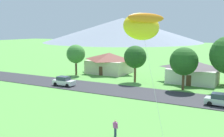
{
  "coord_description": "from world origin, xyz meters",
  "views": [
    {
      "loc": [
        10.43,
        -10.75,
        10.46
      ],
      "look_at": [
        -1.95,
        11.52,
        6.69
      ],
      "focal_mm": 43.32,
      "sensor_mm": 36.0,
      "label": 1
    }
  ],
  "objects_px": {
    "tree_near_left": "(184,61)",
    "kite_flyer_with_kite": "(143,27)",
    "tree_left_of_center": "(135,57)",
    "house_left_center": "(193,71)",
    "tree_far_right": "(76,54)",
    "parked_car_silver_west_end": "(221,100)",
    "watcher_person": "(115,128)",
    "house_leftmost": "(109,63)",
    "parked_car_white_mid_west": "(64,81)"
  },
  "relations": [
    {
      "from": "house_leftmost",
      "to": "house_left_center",
      "type": "bearing_deg",
      "value": -7.32
    },
    {
      "from": "tree_near_left",
      "to": "parked_car_white_mid_west",
      "type": "bearing_deg",
      "value": -159.49
    },
    {
      "from": "tree_far_right",
      "to": "watcher_person",
      "type": "distance_m",
      "value": 36.31
    },
    {
      "from": "house_leftmost",
      "to": "parked_car_silver_west_end",
      "type": "height_order",
      "value": "house_leftmost"
    },
    {
      "from": "parked_car_silver_west_end",
      "to": "watcher_person",
      "type": "distance_m",
      "value": 17.83
    },
    {
      "from": "tree_left_of_center",
      "to": "parked_car_silver_west_end",
      "type": "relative_size",
      "value": 1.72
    },
    {
      "from": "house_left_center",
      "to": "parked_car_white_mid_west",
      "type": "relative_size",
      "value": 2.32
    },
    {
      "from": "tree_near_left",
      "to": "tree_left_of_center",
      "type": "distance_m",
      "value": 10.25
    },
    {
      "from": "tree_left_of_center",
      "to": "parked_car_silver_west_end",
      "type": "xyz_separation_m",
      "value": [
        17.09,
        -9.61,
        -4.12
      ]
    },
    {
      "from": "kite_flyer_with_kite",
      "to": "tree_far_right",
      "type": "bearing_deg",
      "value": 135.07
    },
    {
      "from": "parked_car_white_mid_west",
      "to": "kite_flyer_with_kite",
      "type": "relative_size",
      "value": 0.36
    },
    {
      "from": "tree_left_of_center",
      "to": "tree_near_left",
      "type": "bearing_deg",
      "value": -12.17
    },
    {
      "from": "tree_near_left",
      "to": "tree_left_of_center",
      "type": "bearing_deg",
      "value": 167.83
    },
    {
      "from": "tree_near_left",
      "to": "parked_car_white_mid_west",
      "type": "distance_m",
      "value": 21.68
    },
    {
      "from": "house_leftmost",
      "to": "watcher_person",
      "type": "height_order",
      "value": "house_leftmost"
    },
    {
      "from": "tree_near_left",
      "to": "watcher_person",
      "type": "distance_m",
      "value": 23.94
    },
    {
      "from": "tree_near_left",
      "to": "parked_car_white_mid_west",
      "type": "xyz_separation_m",
      "value": [
        -19.95,
        -7.46,
        -4.07
      ]
    },
    {
      "from": "tree_left_of_center",
      "to": "parked_car_white_mid_west",
      "type": "distance_m",
      "value": 14.43
    },
    {
      "from": "watcher_person",
      "to": "tree_left_of_center",
      "type": "bearing_deg",
      "value": 110.29
    },
    {
      "from": "house_leftmost",
      "to": "tree_near_left",
      "type": "relative_size",
      "value": 1.33
    },
    {
      "from": "house_leftmost",
      "to": "tree_left_of_center",
      "type": "relative_size",
      "value": 1.36
    },
    {
      "from": "watcher_person",
      "to": "house_leftmost",
      "type": "bearing_deg",
      "value": 120.49
    },
    {
      "from": "house_left_center",
      "to": "kite_flyer_with_kite",
      "type": "distance_m",
      "value": 32.43
    },
    {
      "from": "tree_near_left",
      "to": "tree_far_right",
      "type": "xyz_separation_m",
      "value": [
        -24.92,
        2.99,
        -0.12
      ]
    },
    {
      "from": "tree_near_left",
      "to": "kite_flyer_with_kite",
      "type": "xyz_separation_m",
      "value": [
        2.53,
        -24.4,
        5.67
      ]
    },
    {
      "from": "house_left_center",
      "to": "kite_flyer_with_kite",
      "type": "xyz_separation_m",
      "value": [
        2.44,
        -31.24,
        8.34
      ]
    },
    {
      "from": "house_left_center",
      "to": "kite_flyer_with_kite",
      "type": "bearing_deg",
      "value": -85.54
    },
    {
      "from": "house_left_center",
      "to": "watcher_person",
      "type": "relative_size",
      "value": 5.87
    },
    {
      "from": "tree_left_of_center",
      "to": "watcher_person",
      "type": "relative_size",
      "value": 4.31
    },
    {
      "from": "parked_car_silver_west_end",
      "to": "kite_flyer_with_kite",
      "type": "height_order",
      "value": "kite_flyer_with_kite"
    },
    {
      "from": "kite_flyer_with_kite",
      "to": "watcher_person",
      "type": "bearing_deg",
      "value": 165.0
    },
    {
      "from": "house_left_center",
      "to": "tree_near_left",
      "type": "relative_size",
      "value": 1.34
    },
    {
      "from": "parked_car_silver_west_end",
      "to": "watcher_person",
      "type": "xyz_separation_m",
      "value": [
        -7.57,
        -16.14,
        0.01
      ]
    },
    {
      "from": "tree_far_right",
      "to": "watcher_person",
      "type": "height_order",
      "value": "tree_far_right"
    },
    {
      "from": "tree_left_of_center",
      "to": "parked_car_white_mid_west",
      "type": "relative_size",
      "value": 1.7
    },
    {
      "from": "kite_flyer_with_kite",
      "to": "watcher_person",
      "type": "distance_m",
      "value": 10.23
    },
    {
      "from": "house_leftmost",
      "to": "parked_car_white_mid_west",
      "type": "distance_m",
      "value": 16.96
    },
    {
      "from": "tree_far_right",
      "to": "watcher_person",
      "type": "bearing_deg",
      "value": -47.42
    },
    {
      "from": "house_leftmost",
      "to": "tree_far_right",
      "type": "distance_m",
      "value": 8.47
    },
    {
      "from": "house_leftmost",
      "to": "parked_car_white_mid_west",
      "type": "relative_size",
      "value": 2.31
    },
    {
      "from": "house_left_center",
      "to": "tree_left_of_center",
      "type": "bearing_deg",
      "value": -155.14
    },
    {
      "from": "tree_left_of_center",
      "to": "house_leftmost",
      "type": "bearing_deg",
      "value": 143.79
    },
    {
      "from": "house_leftmost",
      "to": "watcher_person",
      "type": "xyz_separation_m",
      "value": [
        19.43,
        -33.01,
        -1.62
      ]
    },
    {
      "from": "house_leftmost",
      "to": "parked_car_silver_west_end",
      "type": "relative_size",
      "value": 2.34
    },
    {
      "from": "tree_far_right",
      "to": "house_left_center",
      "type": "bearing_deg",
      "value": 8.77
    },
    {
      "from": "parked_car_silver_west_end",
      "to": "parked_car_white_mid_west",
      "type": "distance_m",
      "value": 27.02
    },
    {
      "from": "tree_far_right",
      "to": "kite_flyer_with_kite",
      "type": "height_order",
      "value": "kite_flyer_with_kite"
    },
    {
      "from": "tree_near_left",
      "to": "kite_flyer_with_kite",
      "type": "height_order",
      "value": "kite_flyer_with_kite"
    },
    {
      "from": "house_left_center",
      "to": "parked_car_silver_west_end",
      "type": "xyz_separation_m",
      "value": [
        6.98,
        -14.29,
        -1.4
      ]
    },
    {
      "from": "tree_far_right",
      "to": "tree_near_left",
      "type": "bearing_deg",
      "value": -6.83
    }
  ]
}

